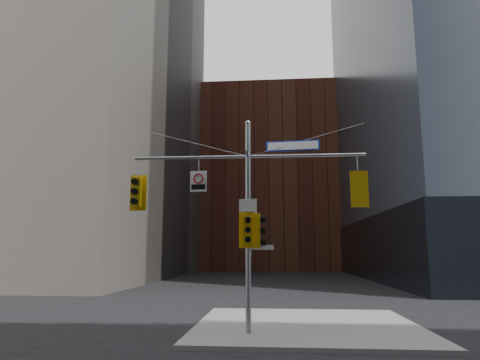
% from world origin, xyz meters
% --- Properties ---
extents(ground, '(160.00, 160.00, 0.00)m').
position_xyz_m(ground, '(0.00, 0.00, 0.00)').
color(ground, black).
rests_on(ground, ground).
extents(sidewalk_corner, '(8.00, 8.00, 0.15)m').
position_xyz_m(sidewalk_corner, '(2.00, 4.00, 0.07)').
color(sidewalk_corner, gray).
rests_on(sidewalk_corner, ground).
extents(brick_midrise, '(26.00, 20.00, 28.00)m').
position_xyz_m(brick_midrise, '(0.00, 58.00, 14.00)').
color(brick_midrise, brown).
rests_on(brick_midrise, ground).
extents(signal_assembly, '(8.00, 0.80, 7.30)m').
position_xyz_m(signal_assembly, '(0.00, 1.99, 4.42)').
color(signal_assembly, gray).
rests_on(signal_assembly, ground).
extents(traffic_light_west_arm, '(0.61, 0.50, 1.27)m').
position_xyz_m(traffic_light_west_arm, '(-3.91, 2.01, 4.80)').
color(traffic_light_west_arm, '#E0A80B').
rests_on(traffic_light_west_arm, ground).
extents(traffic_light_east_arm, '(0.58, 0.45, 1.22)m').
position_xyz_m(traffic_light_east_arm, '(3.70, 1.99, 4.80)').
color(traffic_light_east_arm, '#E0A80B').
rests_on(traffic_light_east_arm, ground).
extents(traffic_light_pole_side, '(0.44, 0.37, 1.15)m').
position_xyz_m(traffic_light_pole_side, '(0.33, 2.00, 3.45)').
color(traffic_light_pole_side, '#E0A80B').
rests_on(traffic_light_pole_side, ground).
extents(traffic_light_pole_front, '(0.56, 0.47, 1.18)m').
position_xyz_m(traffic_light_pole_front, '(-0.00, 1.73, 3.46)').
color(traffic_light_pole_front, '#E0A80B').
rests_on(traffic_light_pole_front, ground).
extents(street_sign_blade, '(1.84, 0.20, 0.36)m').
position_xyz_m(street_sign_blade, '(1.55, 2.00, 6.35)').
color(street_sign_blade, '#112B9B').
rests_on(street_sign_blade, ground).
extents(regulatory_sign_arm, '(0.59, 0.11, 0.73)m').
position_xyz_m(regulatory_sign_arm, '(-1.72, 1.97, 5.17)').
color(regulatory_sign_arm, silver).
rests_on(regulatory_sign_arm, ground).
extents(regulatory_sign_pole, '(0.60, 0.10, 0.78)m').
position_xyz_m(regulatory_sign_pole, '(0.00, 1.88, 4.10)').
color(regulatory_sign_pole, silver).
rests_on(regulatory_sign_pole, ground).
extents(street_blade_ew, '(0.81, 0.13, 0.16)m').
position_xyz_m(street_blade_ew, '(0.45, 2.00, 2.89)').
color(street_blade_ew, silver).
rests_on(street_blade_ew, ground).
extents(street_blade_ns, '(0.13, 0.81, 0.16)m').
position_xyz_m(street_blade_ns, '(0.00, 2.45, 2.67)').
color(street_blade_ns, '#145926').
rests_on(street_blade_ns, ground).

